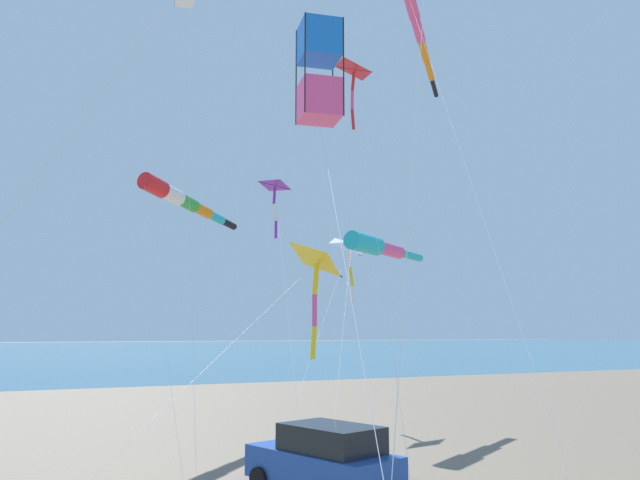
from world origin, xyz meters
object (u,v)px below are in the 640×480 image
object	(u,v)px
kite_delta_magenta_far_left	(275,186)
kite_delta_striped_overhead	(318,261)
kite_windsock_green_low_center	(378,247)
kite_delta_black_fish_shape	(355,70)
kite_box_orange_high_right	(319,72)
kite_delta_teal_far_right	(350,247)
parked_car	(325,459)
kite_windsock_checkered_midright	(420,36)
cooler_box	(257,468)
kite_windsock_small_distant	(182,200)

from	to	relation	value
kite_delta_magenta_far_left	kite_delta_striped_overhead	bearing A→B (deg)	162.74
kite_windsock_green_low_center	kite_delta_black_fish_shape	size ratio (longest dim) A/B	0.96
kite_box_orange_high_right	kite_delta_teal_far_right	world-z (taller)	kite_box_orange_high_right
parked_car	kite_windsock_green_low_center	size ratio (longest dim) A/B	0.34
kite_delta_magenta_far_left	kite_windsock_checkered_midright	distance (m)	9.46
cooler_box	kite_windsock_checkered_midright	world-z (taller)	kite_windsock_checkered_midright
parked_car	kite_delta_magenta_far_left	world-z (taller)	kite_delta_magenta_far_left
kite_windsock_green_low_center	kite_windsock_checkered_midright	size ratio (longest dim) A/B	0.82
kite_delta_black_fish_shape	kite_box_orange_high_right	bearing A→B (deg)	148.85
kite_delta_magenta_far_left	kite_delta_teal_far_right	xyz separation A→B (m)	(1.31, -4.55, -2.45)
kite_delta_black_fish_shape	kite_delta_striped_overhead	world-z (taller)	kite_delta_black_fish_shape
kite_delta_teal_far_right	kite_delta_black_fish_shape	distance (m)	10.76
kite_delta_magenta_far_left	kite_delta_black_fish_shape	size ratio (longest dim) A/B	0.88
kite_windsock_green_low_center	kite_windsock_small_distant	bearing A→B (deg)	69.96
cooler_box	kite_windsock_small_distant	distance (m)	13.82
kite_box_orange_high_right	kite_windsock_checkered_midright	xyz separation A→B (m)	(9.80, -8.80, 6.84)
kite_windsock_small_distant	kite_windsock_green_low_center	bearing A→B (deg)	-110.04
parked_car	cooler_box	distance (m)	3.32
cooler_box	kite_delta_striped_overhead	size ratio (longest dim) A/B	0.06
kite_windsock_green_low_center	kite_windsock_small_distant	world-z (taller)	kite_windsock_small_distant
kite_windsock_green_low_center	kite_box_orange_high_right	xyz separation A→B (m)	(-16.10, 10.54, 0.37)
parked_car	kite_box_orange_high_right	distance (m)	10.50
cooler_box	kite_windsock_green_low_center	xyz separation A→B (m)	(6.43, -8.08, 7.95)
kite_box_orange_high_right	kite_delta_teal_far_right	xyz separation A→B (m)	(19.00, -10.59, -0.03)
kite_delta_magenta_far_left	kite_box_orange_high_right	size ratio (longest dim) A/B	1.35
cooler_box	kite_delta_black_fish_shape	world-z (taller)	kite_delta_black_fish_shape
kite_windsock_green_low_center	kite_box_orange_high_right	bearing A→B (deg)	146.79
kite_delta_magenta_far_left	kite_delta_black_fish_shape	bearing A→B (deg)	-176.61
kite_windsock_green_low_center	kite_delta_black_fish_shape	bearing A→B (deg)	143.00
kite_delta_magenta_far_left	kite_delta_teal_far_right	distance (m)	5.33
kite_delta_black_fish_shape	kite_delta_striped_overhead	distance (m)	11.79
parked_car	cooler_box	bearing A→B (deg)	13.39
kite_delta_magenta_far_left	kite_box_orange_high_right	xyz separation A→B (m)	(-17.69, 6.04, -2.42)
parked_car	kite_delta_teal_far_right	size ratio (longest dim) A/B	0.45
cooler_box	kite_windsock_small_distant	bearing A→B (deg)	2.31
parked_car	kite_delta_striped_overhead	bearing A→B (deg)	152.18
kite_windsock_checkered_midright	kite_delta_striped_overhead	size ratio (longest dim) A/B	1.68
kite_windsock_checkered_midright	kite_windsock_green_low_center	bearing A→B (deg)	-15.45
kite_windsock_green_low_center	kite_windsock_checkered_midright	xyz separation A→B (m)	(-6.30, 1.74, 7.22)
kite_delta_striped_overhead	kite_delta_black_fish_shape	bearing A→B (deg)	-34.08
kite_delta_black_fish_shape	kite_windsock_checkered_midright	bearing A→B (deg)	-110.74
parked_car	kite_delta_magenta_far_left	size ratio (longest dim) A/B	0.37
kite_delta_teal_far_right	kite_delta_striped_overhead	size ratio (longest dim) A/B	1.04
cooler_box	kite_windsock_green_low_center	size ratio (longest dim) A/B	0.05
parked_car	kite_delta_black_fish_shape	bearing A→B (deg)	-37.99
kite_windsock_small_distant	kite_delta_striped_overhead	world-z (taller)	kite_windsock_small_distant
parked_car	kite_windsock_checkered_midright	xyz separation A→B (m)	(3.28, -5.59, 14.43)
cooler_box	kite_delta_magenta_far_left	xyz separation A→B (m)	(8.02, -3.59, 10.74)
cooler_box	kite_delta_striped_overhead	world-z (taller)	kite_delta_striped_overhead
parked_car	kite_delta_black_fish_shape	world-z (taller)	kite_delta_black_fish_shape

